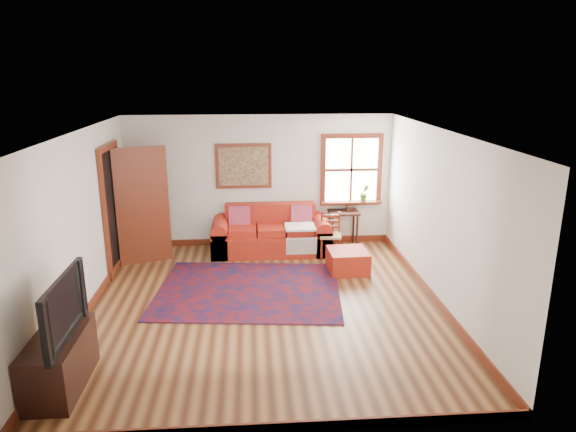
{
  "coord_description": "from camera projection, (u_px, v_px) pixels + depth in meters",
  "views": [
    {
      "loc": [
        -0.17,
        -6.8,
        3.29
      ],
      "look_at": [
        0.38,
        0.6,
        1.17
      ],
      "focal_mm": 32.0,
      "sensor_mm": 36.0,
      "label": 1
    }
  ],
  "objects": [
    {
      "name": "ground",
      "position": [
        265.0,
        305.0,
        7.44
      ],
      "size": [
        5.5,
        5.5,
        0.0
      ],
      "primitive_type": "plane",
      "color": "#492713",
      "rests_on": "ground"
    },
    {
      "name": "room_envelope",
      "position": [
        264.0,
        194.0,
        7.0
      ],
      "size": [
        5.04,
        5.54,
        2.52
      ],
      "color": "silver",
      "rests_on": "ground"
    },
    {
      "name": "window",
      "position": [
        353.0,
        177.0,
        9.8
      ],
      "size": [
        1.18,
        0.2,
        1.38
      ],
      "color": "white",
      "rests_on": "ground"
    },
    {
      "name": "doorway",
      "position": [
        131.0,
        206.0,
        8.7
      ],
      "size": [
        0.89,
        1.08,
        2.14
      ],
      "color": "black",
      "rests_on": "ground"
    },
    {
      "name": "framed_artwork",
      "position": [
        243.0,
        166.0,
        9.6
      ],
      "size": [
        1.05,
        0.07,
        0.85
      ],
      "color": "maroon",
      "rests_on": "ground"
    },
    {
      "name": "persian_rug",
      "position": [
        249.0,
        290.0,
        7.94
      ],
      "size": [
        2.99,
        2.49,
        0.02
      ],
      "primitive_type": "cube",
      "rotation": [
        0.0,
        0.0,
        -0.1
      ],
      "color": "#5F0D10",
      "rests_on": "ground"
    },
    {
      "name": "red_leather_sofa",
      "position": [
        271.0,
        236.0,
        9.6
      ],
      "size": [
        2.19,
        0.9,
        0.86
      ],
      "color": "#AC2516",
      "rests_on": "ground"
    },
    {
      "name": "red_ottoman",
      "position": [
        348.0,
        261.0,
        8.66
      ],
      "size": [
        0.67,
        0.67,
        0.37
      ],
      "primitive_type": "cube",
      "rotation": [
        0.0,
        0.0,
        0.04
      ],
      "color": "#AC2516",
      "rests_on": "ground"
    },
    {
      "name": "side_table",
      "position": [
        344.0,
        217.0,
        9.82
      ],
      "size": [
        0.57,
        0.43,
        0.69
      ],
      "color": "black",
      "rests_on": "ground"
    },
    {
      "name": "ladder_back_chair",
      "position": [
        330.0,
        233.0,
        9.29
      ],
      "size": [
        0.42,
        0.41,
        0.81
      ],
      "color": "tan",
      "rests_on": "ground"
    },
    {
      "name": "media_cabinet",
      "position": [
        59.0,
        362.0,
        5.45
      ],
      "size": [
        0.49,
        1.09,
        0.6
      ],
      "primitive_type": "cube",
      "color": "black",
      "rests_on": "ground"
    },
    {
      "name": "television",
      "position": [
        53.0,
        308.0,
        5.25
      ],
      "size": [
        0.15,
        1.18,
        0.68
      ],
      "primitive_type": "imported",
      "rotation": [
        0.0,
        0.0,
        1.57
      ],
      "color": "black",
      "rests_on": "media_cabinet"
    },
    {
      "name": "candle_hurricane",
      "position": [
        72.0,
        313.0,
        5.71
      ],
      "size": [
        0.12,
        0.12,
        0.18
      ],
      "color": "silver",
      "rests_on": "media_cabinet"
    }
  ]
}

